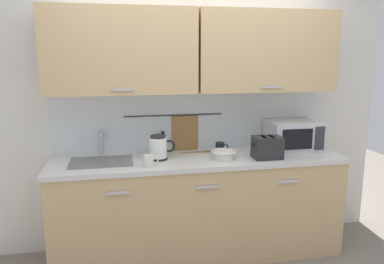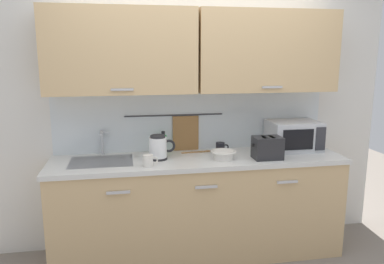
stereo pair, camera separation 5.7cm
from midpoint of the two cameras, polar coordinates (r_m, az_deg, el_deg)
name	(u,v)px [view 2 (the right image)]	position (r m, az deg, el deg)	size (l,w,h in m)	color
counter_unit	(197,206)	(3.44, 1.28, -10.98)	(2.53, 0.64, 0.90)	tan
back_wall_assembly	(194,83)	(3.41, 0.75, 7.35)	(3.70, 0.41, 2.50)	silver
sink_faucet	(102,139)	(3.42, -12.89, -1.06)	(0.09, 0.17, 0.22)	#B2B5BA
microwave	(294,136)	(3.66, 15.41, -0.52)	(0.46, 0.35, 0.27)	silver
electric_kettle	(158,148)	(3.22, -4.54, -2.34)	(0.23, 0.16, 0.21)	black
dish_soap_bottle	(163,143)	(3.44, -3.86, -1.69)	(0.06, 0.06, 0.20)	green
mug_near_sink	(148,161)	(3.04, -6.02, -4.29)	(0.12, 0.08, 0.09)	silver
mixing_bowl	(223,154)	(3.23, 5.24, -3.35)	(0.21, 0.21, 0.08)	silver
toaster	(267,148)	(3.30, 11.72, -2.32)	(0.26, 0.17, 0.19)	#232326
mug_by_kettle	(221,148)	(3.45, 4.77, -2.35)	(0.12, 0.08, 0.09)	black
wooden_spoon	(200,152)	(3.46, 1.66, -2.97)	(0.28, 0.05, 0.01)	#9E7042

